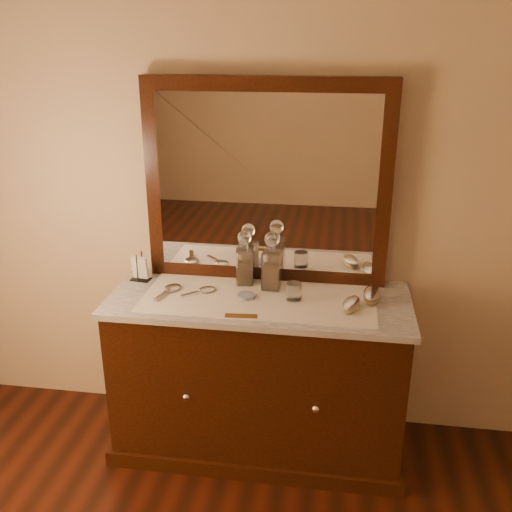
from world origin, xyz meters
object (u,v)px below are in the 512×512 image
brush_far (372,295)px  hand_mirror_outer (170,289)px  decanter_right (272,267)px  mirror_frame (267,183)px  decanter_left (245,263)px  hand_mirror_inner (204,290)px  dresser_cabinet (259,376)px  napkin_rack (140,269)px  comb (241,316)px  pin_dish (246,296)px  brush_near (351,305)px

brush_far → hand_mirror_outer: brush_far is taller
decanter_right → brush_far: (0.48, -0.06, -0.09)m
mirror_frame → decanter_left: bearing=-134.1°
decanter_left → hand_mirror_inner: 0.24m
dresser_cabinet → napkin_rack: napkin_rack is taller
hand_mirror_inner → napkin_rack: bearing=164.1°
comb → decanter_left: decanter_left is taller
decanter_right → pin_dish: bearing=-130.1°
brush_near → dresser_cabinet: bearing=171.0°
decanter_left → hand_mirror_inner: (-0.18, -0.13, -0.10)m
mirror_frame → decanter_right: size_ratio=4.11×
pin_dish → decanter_left: bearing=102.1°
decanter_right → brush_near: (0.39, -0.18, -0.09)m
napkin_rack → brush_far: (1.16, -0.07, -0.03)m
brush_near → brush_far: bearing=50.5°
comb → decanter_right: 0.36m
mirror_frame → brush_far: (0.53, -0.20, -0.47)m
brush_near → hand_mirror_outer: size_ratio=0.81×
hand_mirror_inner → brush_far: bearing=2.3°
dresser_cabinet → pin_dish: (-0.06, -0.02, 0.45)m
mirror_frame → hand_mirror_outer: bearing=-151.1°
comb → napkin_rack: 0.67m
dresser_cabinet → decanter_left: bearing=122.7°
napkin_rack → decanter_left: size_ratio=0.53×
mirror_frame → brush_far: bearing=-20.5°
pin_dish → hand_mirror_inner: bearing=171.9°
decanter_left → brush_near: bearing=-22.2°
decanter_right → hand_mirror_outer: (-0.48, -0.11, -0.10)m
mirror_frame → hand_mirror_outer: size_ratio=5.65×
decanter_left → brush_far: decanter_left is taller
decanter_left → brush_far: size_ratio=1.52×
decanter_left → dresser_cabinet: bearing=-57.3°
dresser_cabinet → comb: size_ratio=9.73×
decanter_left → hand_mirror_inner: size_ratio=1.65×
hand_mirror_outer → hand_mirror_inner: (0.16, 0.01, -0.00)m
decanter_left → hand_mirror_outer: (-0.34, -0.14, -0.10)m
mirror_frame → hand_mirror_inner: mirror_frame is taller
napkin_rack → decanter_left: decanter_left is taller
napkin_rack → decanter_right: bearing=-0.6°
comb → decanter_right: size_ratio=0.49×
napkin_rack → hand_mirror_inner: (0.36, -0.10, -0.05)m
pin_dish → hand_mirror_inner: hand_mirror_inner is taller
napkin_rack → decanter_right: decanter_right is taller
brush_near → brush_far: (0.10, 0.12, 0.00)m
brush_near → hand_mirror_outer: 0.88m
napkin_rack → dresser_cabinet: bearing=-10.5°
dresser_cabinet → decanter_left: (-0.09, 0.15, 0.55)m
decanter_right → mirror_frame: bearing=108.3°
decanter_left → brush_near: (0.53, -0.22, -0.08)m
decanter_left → hand_mirror_outer: decanter_left is taller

